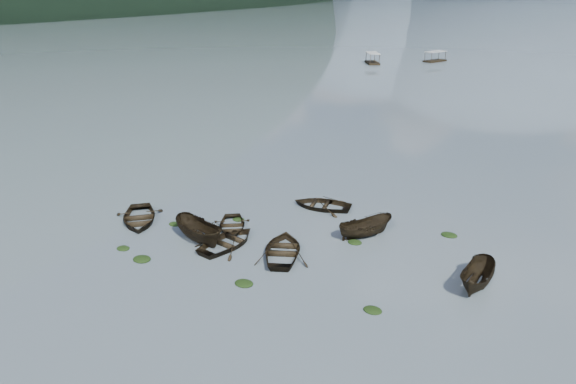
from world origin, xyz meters
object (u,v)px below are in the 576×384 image
at_px(rowboat_3, 283,254).
at_px(pontoon_left, 372,63).
at_px(rowboat_0, 139,222).
at_px(pontoon_centre, 435,62).

xyz_separation_m(rowboat_3, pontoon_left, (-23.36, 88.10, 0.00)).
xyz_separation_m(rowboat_0, rowboat_3, (11.72, 0.49, 0.00)).
relative_size(rowboat_0, rowboat_3, 1.02).
relative_size(pontoon_left, pontoon_centre, 1.04).
relative_size(rowboat_0, pontoon_left, 0.84).
distance_m(rowboat_0, pontoon_centre, 98.27).
bearing_deg(pontoon_left, rowboat_3, -104.47).
relative_size(rowboat_3, pontoon_centre, 0.85).
distance_m(rowboat_3, pontoon_left, 91.15).
xyz_separation_m(rowboat_0, pontoon_left, (-11.64, 88.60, 0.00)).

